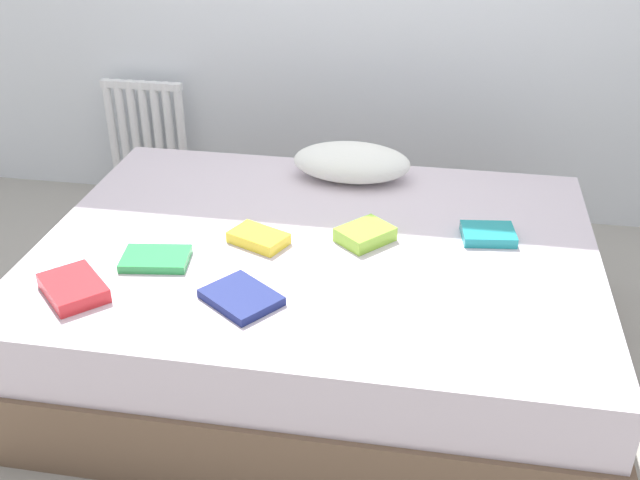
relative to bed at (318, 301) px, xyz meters
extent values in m
plane|color=#9E998E|center=(0.00, 0.00, -0.25)|extent=(8.00, 8.00, 0.00)
cube|color=brown|center=(0.00, 0.00, -0.11)|extent=(2.00, 1.50, 0.28)
cube|color=silver|center=(0.00, 0.00, 0.14)|extent=(1.96, 1.46, 0.22)
cylinder|color=white|center=(-1.32, 1.20, 0.13)|extent=(0.04, 0.04, 0.55)
cylinder|color=white|center=(-1.25, 1.20, 0.13)|extent=(0.04, 0.04, 0.55)
cylinder|color=white|center=(-1.19, 1.20, 0.13)|extent=(0.04, 0.04, 0.55)
cylinder|color=white|center=(-1.12, 1.20, 0.13)|extent=(0.04, 0.04, 0.55)
cylinder|color=white|center=(-1.06, 1.20, 0.13)|extent=(0.04, 0.04, 0.55)
cylinder|color=white|center=(-1.00, 1.20, 0.13)|extent=(0.04, 0.04, 0.55)
cylinder|color=white|center=(-0.93, 1.20, 0.13)|extent=(0.04, 0.04, 0.55)
cube|color=white|center=(-1.12, 1.20, 0.39)|extent=(0.43, 0.04, 0.04)
cube|color=white|center=(-1.12, 1.20, -0.13)|extent=(0.43, 0.04, 0.04)
ellipsoid|color=white|center=(0.05, 0.55, 0.33)|extent=(0.49, 0.28, 0.15)
cube|color=navy|center=(-0.17, -0.41, 0.27)|extent=(0.29, 0.28, 0.03)
cube|color=yellow|center=(-0.20, -0.04, 0.27)|extent=(0.23, 0.19, 0.04)
cube|color=red|center=(-0.70, -0.46, 0.28)|extent=(0.27, 0.28, 0.05)
cube|color=teal|center=(0.60, 0.13, 0.27)|extent=(0.20, 0.17, 0.04)
cube|color=green|center=(-0.52, -0.23, 0.27)|extent=(0.24, 0.18, 0.03)
cube|color=#8CC638|center=(0.17, 0.04, 0.28)|extent=(0.23, 0.23, 0.05)
camera|label=1|loc=(0.41, -2.29, 1.57)|focal=42.15mm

